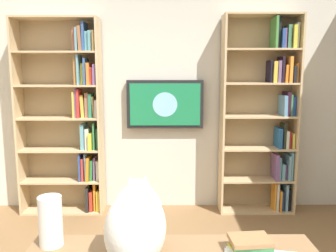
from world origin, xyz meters
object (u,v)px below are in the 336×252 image
wall_mounted_tv (165,104)px  desk_book_stack (250,244)px  bookshelf_right (71,117)px  bookshelf_left (267,114)px  paper_towel_roll (51,221)px  cat (136,221)px

wall_mounted_tv → desk_book_stack: wall_mounted_tv is taller
bookshelf_right → bookshelf_left: bearing=179.9°
bookshelf_right → desk_book_stack: (-1.44, 2.36, -0.28)m
wall_mounted_tv → paper_towel_roll: size_ratio=3.57×
desk_book_stack → paper_towel_roll: bearing=-4.4°
cat → desk_book_stack: bearing=-175.9°
wall_mounted_tv → paper_towel_roll: 2.45m
cat → paper_towel_roll: (0.41, -0.11, -0.05)m
bookshelf_left → paper_towel_roll: (1.68, 2.28, -0.23)m
bookshelf_right → cat: size_ratio=3.78×
wall_mounted_tv → desk_book_stack: (-0.39, 2.44, -0.41)m
cat → paper_towel_roll: cat is taller
bookshelf_left → paper_towel_roll: bookshelf_left is taller
wall_mounted_tv → cat: bearing=87.1°
bookshelf_left → cat: bearing=62.1°
cat → paper_towel_roll: bearing=-14.7°
bookshelf_left → bookshelf_right: 2.18m
cat → wall_mounted_tv: bearing=-92.9°
wall_mounted_tv → paper_towel_roll: bearing=77.2°
paper_towel_roll → bookshelf_right: bearing=-77.4°
paper_towel_roll → desk_book_stack: (-0.93, 0.07, -0.08)m
cat → paper_towel_roll: size_ratio=2.37×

